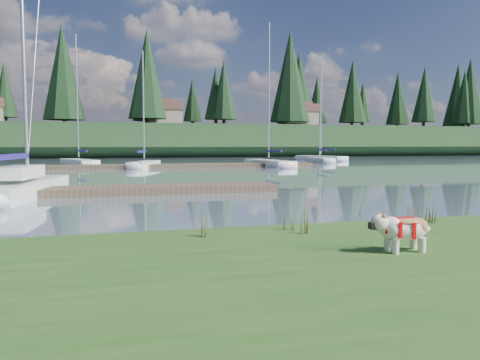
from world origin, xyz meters
name	(u,v)px	position (x,y,z in m)	size (l,w,h in m)	color
ground	(145,168)	(0.00, 30.00, 0.00)	(200.00, 200.00, 0.00)	gray
bank	(373,311)	(0.00, -6.00, 0.17)	(60.00, 9.00, 0.35)	#2D501B
ridge	(128,141)	(0.00, 73.00, 2.50)	(200.00, 20.00, 5.00)	#193118
bulldog	(403,228)	(1.57, -4.26, 0.72)	(0.99, 0.45, 0.59)	silver
sailboat_main	(27,184)	(-6.00, 9.82, 0.42)	(2.92, 8.76, 12.40)	white
dock_near	(79,191)	(-4.00, 9.00, 0.15)	(16.00, 2.00, 0.30)	#4C3D2C
dock_far	(169,166)	(2.00, 30.00, 0.15)	(26.00, 2.20, 0.30)	#4C3D2C
sailboat_bg_1	(77,162)	(-6.01, 37.53, 0.33)	(4.43, 8.47, 12.49)	white
sailboat_bg_2	(146,164)	(0.15, 30.57, 0.33)	(3.47, 6.55, 9.95)	white
sailboat_bg_3	(265,162)	(11.08, 30.92, 0.32)	(2.61, 9.06, 13.01)	white
sailboat_bg_4	(318,159)	(19.45, 37.51, 0.33)	(1.78, 6.72, 9.95)	white
sailboat_bg_5	(317,158)	(22.51, 44.36, 0.32)	(4.04, 9.21, 12.81)	white
weed_0	(302,221)	(0.64, -2.51, 0.58)	(0.17, 0.14, 0.56)	#475B23
weed_1	(289,218)	(0.56, -2.08, 0.58)	(0.17, 0.14, 0.54)	#475B23
weed_2	(413,214)	(2.76, -2.84, 0.68)	(0.17, 0.14, 0.78)	#475B23
weed_3	(206,223)	(-1.12, -2.33, 0.59)	(0.17, 0.14, 0.58)	#475B23
weed_4	(421,221)	(2.98, -2.79, 0.53)	(0.17, 0.14, 0.43)	#475B23
weed_5	(432,209)	(3.73, -2.12, 0.63)	(0.17, 0.14, 0.67)	#475B23
mud_lip	(254,241)	(0.00, -1.60, 0.07)	(60.00, 0.50, 0.14)	#33281C
conifer_3	(64,85)	(-10.00, 72.00, 11.74)	(4.84, 4.84, 12.25)	#382619
conifer_4	(147,74)	(3.00, 66.00, 13.09)	(6.16, 6.16, 15.10)	#382619
conifer_5	(216,94)	(15.00, 70.00, 10.83)	(3.96, 3.96, 10.35)	#382619
conifer_6	(290,76)	(28.00, 68.00, 13.99)	(7.04, 7.04, 17.00)	#382619
conifer_7	(353,91)	(42.00, 71.00, 12.19)	(5.28, 5.28, 13.20)	#382619
conifer_8	(424,94)	(55.00, 67.00, 11.51)	(4.62, 4.62, 11.77)	#382619
conifer_9	(470,91)	(68.00, 70.00, 12.87)	(5.94, 5.94, 14.62)	#382619
house_1	(163,113)	(6.00, 71.00, 7.31)	(6.30, 5.30, 4.65)	gray
house_2	(298,115)	(30.00, 69.00, 7.31)	(6.30, 5.30, 4.65)	gray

